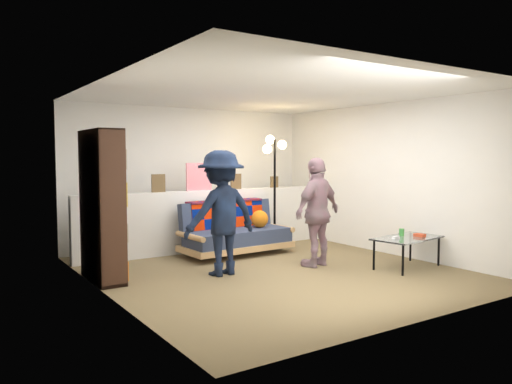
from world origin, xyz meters
TOP-DOWN VIEW (x-y plane):
  - ground at (0.00, 0.00)m, footprint 5.00×5.00m
  - room_shell at (0.00, 0.47)m, footprint 4.60×5.05m
  - half_wall_ledge at (0.00, 1.80)m, footprint 4.45×0.15m
  - ledge_decor at (-0.23, 1.78)m, footprint 2.97×0.02m
  - futon_sofa at (0.18, 1.27)m, footprint 1.79×0.92m
  - bookshelf at (-2.08, 0.73)m, footprint 0.31×0.94m
  - coffee_table at (1.68, -0.89)m, footprint 1.09×0.70m
  - floor_lamp at (1.09, 1.51)m, footprint 0.45×0.36m
  - person_left at (-0.69, 0.18)m, footprint 1.10×0.69m
  - person_right at (0.70, -0.11)m, footprint 0.96×0.57m

SIDE VIEW (x-z plane):
  - ground at x=0.00m, z-range 0.00..0.00m
  - futon_sofa at x=0.18m, z-range -0.03..0.73m
  - coffee_table at x=1.68m, z-range 0.13..0.67m
  - half_wall_ledge at x=0.00m, z-range 0.00..1.00m
  - person_right at x=0.70m, z-range 0.00..1.54m
  - person_left at x=-0.69m, z-range 0.00..1.63m
  - bookshelf at x=-2.08m, z-range -0.06..1.82m
  - ledge_decor at x=-0.23m, z-range 0.95..1.40m
  - floor_lamp at x=1.09m, z-range 0.40..2.32m
  - room_shell at x=0.00m, z-range 0.45..2.90m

